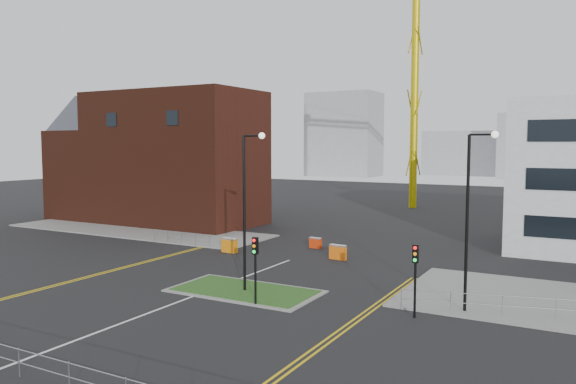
# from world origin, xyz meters

# --- Properties ---
(ground) EXTENTS (200.00, 200.00, 0.00)m
(ground) POSITION_xyz_m (0.00, 0.00, 0.00)
(ground) COLOR black
(ground) RESTS_ON ground
(pavement_left) EXTENTS (28.00, 8.00, 0.12)m
(pavement_left) POSITION_xyz_m (-20.00, 22.00, 0.06)
(pavement_left) COLOR slate
(pavement_left) RESTS_ON ground
(island_kerb) EXTENTS (8.60, 4.60, 0.08)m
(island_kerb) POSITION_xyz_m (2.00, 8.00, 0.04)
(island_kerb) COLOR slate
(island_kerb) RESTS_ON ground
(grass_island) EXTENTS (8.00, 4.00, 0.12)m
(grass_island) POSITION_xyz_m (2.00, 8.00, 0.06)
(grass_island) COLOR #1E4717
(grass_island) RESTS_ON ground
(brick_building) EXTENTS (24.20, 10.07, 14.24)m
(brick_building) POSITION_xyz_m (-22.97, 28.00, 6.85)
(brick_building) COLOR #441B11
(brick_building) RESTS_ON ground
(tower_crane) EXTENTS (52.12, 11.63, 35.88)m
(tower_crane) POSITION_xyz_m (3.86, 53.80, 24.85)
(tower_crane) COLOR gold
(tower_crane) RESTS_ON ground
(streetlamp_island) EXTENTS (1.46, 0.36, 9.18)m
(streetlamp_island) POSITION_xyz_m (2.22, 8.00, 5.41)
(streetlamp_island) COLOR black
(streetlamp_island) RESTS_ON ground
(streetlamp_right_near) EXTENTS (1.46, 0.36, 9.18)m
(streetlamp_right_near) POSITION_xyz_m (14.22, 10.00, 5.41)
(streetlamp_right_near) COLOR black
(streetlamp_right_near) RESTS_ON ground
(traffic_light_island) EXTENTS (0.28, 0.33, 3.65)m
(traffic_light_island) POSITION_xyz_m (4.00, 5.98, 2.57)
(traffic_light_island) COLOR black
(traffic_light_island) RESTS_ON ground
(traffic_light_right) EXTENTS (0.28, 0.33, 3.65)m
(traffic_light_right) POSITION_xyz_m (12.00, 7.98, 2.57)
(traffic_light_right) COLOR black
(traffic_light_right) RESTS_ON ground
(railing_left) EXTENTS (6.05, 0.05, 1.10)m
(railing_left) POSITION_xyz_m (-11.00, 18.00, 0.74)
(railing_left) COLOR gray
(railing_left) RESTS_ON ground
(centre_line) EXTENTS (0.15, 30.00, 0.01)m
(centre_line) POSITION_xyz_m (0.00, 2.00, 0.01)
(centre_line) COLOR silver
(centre_line) RESTS_ON ground
(yellow_left_a) EXTENTS (0.12, 24.00, 0.01)m
(yellow_left_a) POSITION_xyz_m (-9.00, 10.00, 0.01)
(yellow_left_a) COLOR gold
(yellow_left_a) RESTS_ON ground
(yellow_left_b) EXTENTS (0.12, 24.00, 0.01)m
(yellow_left_b) POSITION_xyz_m (-8.70, 10.00, 0.01)
(yellow_left_b) COLOR gold
(yellow_left_b) RESTS_ON ground
(yellow_right_a) EXTENTS (0.12, 20.00, 0.01)m
(yellow_right_a) POSITION_xyz_m (9.50, 6.00, 0.01)
(yellow_right_a) COLOR gold
(yellow_right_a) RESTS_ON ground
(yellow_right_b) EXTENTS (0.12, 20.00, 0.01)m
(yellow_right_b) POSITION_xyz_m (9.80, 6.00, 0.01)
(yellow_right_b) COLOR gold
(yellow_right_b) RESTS_ON ground
(skyline_a) EXTENTS (18.00, 12.00, 22.00)m
(skyline_a) POSITION_xyz_m (-40.00, 120.00, 11.00)
(skyline_a) COLOR gray
(skyline_a) RESTS_ON ground
(skyline_b) EXTENTS (24.00, 12.00, 16.00)m
(skyline_b) POSITION_xyz_m (10.00, 130.00, 8.00)
(skyline_b) COLOR gray
(skyline_b) RESTS_ON ground
(skyline_d) EXTENTS (30.00, 12.00, 12.00)m
(skyline_d) POSITION_xyz_m (-8.00, 140.00, 6.00)
(skyline_d) COLOR gray
(skyline_d) RESTS_ON ground
(barrier_left) EXTENTS (1.41, 0.61, 1.15)m
(barrier_left) POSITION_xyz_m (-5.57, 17.32, 0.62)
(barrier_left) COLOR orange
(barrier_left) RESTS_ON ground
(barrier_mid) EXTENTS (1.34, 0.62, 1.09)m
(barrier_mid) POSITION_xyz_m (3.00, 19.01, 0.59)
(barrier_mid) COLOR orange
(barrier_mid) RESTS_ON ground
(barrier_right) EXTENTS (1.07, 0.45, 0.88)m
(barrier_right) POSITION_xyz_m (-0.43, 22.23, 0.48)
(barrier_right) COLOR red
(barrier_right) RESTS_ON ground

